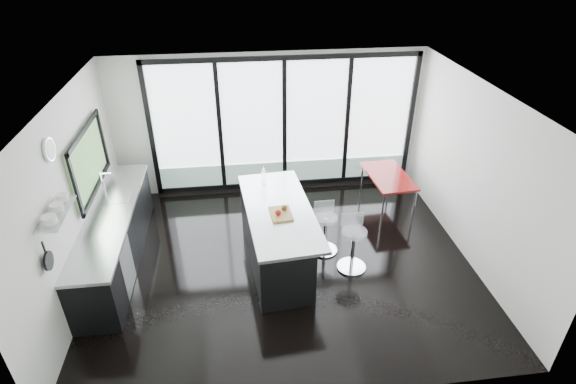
{
  "coord_description": "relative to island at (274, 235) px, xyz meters",
  "views": [
    {
      "loc": [
        -0.65,
        -5.69,
        4.75
      ],
      "look_at": [
        0.1,
        0.3,
        1.15
      ],
      "focal_mm": 28.0,
      "sensor_mm": 36.0,
      "label": 1
    }
  ],
  "objects": [
    {
      "name": "floor",
      "position": [
        0.14,
        -0.1,
        -0.5
      ],
      "size": [
        6.0,
        5.0,
        0.0
      ],
      "primitive_type": "cube",
      "color": "black",
      "rests_on": "ground"
    },
    {
      "name": "ceiling",
      "position": [
        0.14,
        -0.1,
        2.3
      ],
      "size": [
        6.0,
        5.0,
        0.0
      ],
      "primitive_type": "cube",
      "color": "white",
      "rests_on": "wall_back"
    },
    {
      "name": "wall_back",
      "position": [
        0.42,
        2.37,
        0.78
      ],
      "size": [
        6.0,
        0.09,
        2.8
      ],
      "color": "silver",
      "rests_on": "ground"
    },
    {
      "name": "wall_front",
      "position": [
        0.14,
        -2.6,
        0.9
      ],
      "size": [
        6.0,
        0.0,
        2.8
      ],
      "primitive_type": "cube",
      "color": "silver",
      "rests_on": "ground"
    },
    {
      "name": "wall_left",
      "position": [
        -2.83,
        0.17,
        1.07
      ],
      "size": [
        0.26,
        5.0,
        2.8
      ],
      "color": "silver",
      "rests_on": "ground"
    },
    {
      "name": "wall_right",
      "position": [
        3.14,
        -0.1,
        0.9
      ],
      "size": [
        0.0,
        5.0,
        2.8
      ],
      "primitive_type": "cube",
      "color": "silver",
      "rests_on": "ground"
    },
    {
      "name": "counter_cabinets",
      "position": [
        -2.53,
        0.3,
        -0.03
      ],
      "size": [
        0.69,
        3.24,
        1.36
      ],
      "color": "black",
      "rests_on": "floor"
    },
    {
      "name": "island",
      "position": [
        0.0,
        0.0,
        0.0
      ],
      "size": [
        1.19,
        2.46,
        1.27
      ],
      "color": "black",
      "rests_on": "floor"
    },
    {
      "name": "bar_stool_near",
      "position": [
        1.2,
        -0.37,
        -0.13
      ],
      "size": [
        0.47,
        0.47,
        0.73
      ],
      "primitive_type": "cylinder",
      "rotation": [
        0.0,
        0.0,
        0.02
      ],
      "color": "silver",
      "rests_on": "floor"
    },
    {
      "name": "bar_stool_far",
      "position": [
        0.85,
        0.11,
        -0.15
      ],
      "size": [
        0.45,
        0.45,
        0.7
      ],
      "primitive_type": "cylinder",
      "rotation": [
        0.0,
        0.0,
        0.03
      ],
      "color": "silver",
      "rests_on": "floor"
    },
    {
      "name": "red_table",
      "position": [
        2.32,
        1.38,
        -0.16
      ],
      "size": [
        0.8,
        1.3,
        0.67
      ],
      "primitive_type": "cube",
      "rotation": [
        0.0,
        0.0,
        0.07
      ],
      "color": "maroon",
      "rests_on": "floor"
    }
  ]
}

